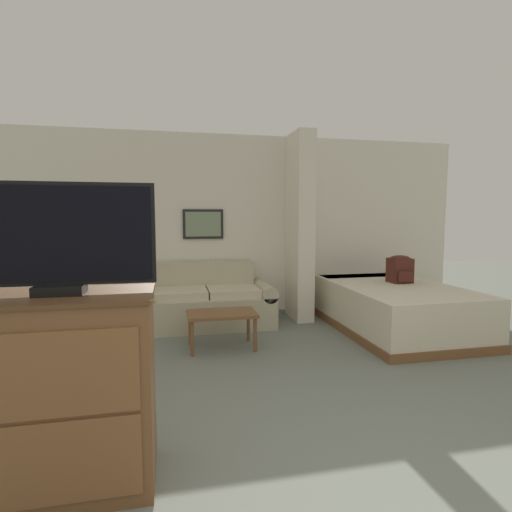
# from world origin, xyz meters

# --- Properties ---
(wall_back) EXTENTS (7.00, 0.16, 2.60)m
(wall_back) POSITION_xyz_m (-0.00, 4.42, 1.29)
(wall_back) COLOR silver
(wall_back) RESTS_ON ground_plane
(wall_partition_pillar) EXTENTS (0.24, 0.62, 2.60)m
(wall_partition_pillar) POSITION_xyz_m (0.93, 4.05, 1.30)
(wall_partition_pillar) COLOR silver
(wall_partition_pillar) RESTS_ON ground_plane
(couch) EXTENTS (1.75, 0.84, 0.82)m
(couch) POSITION_xyz_m (-0.40, 3.94, 0.30)
(couch) COLOR #B7AD8E
(couch) RESTS_ON ground_plane
(coffee_table) EXTENTS (0.75, 0.46, 0.40)m
(coffee_table) POSITION_xyz_m (-0.32, 2.96, 0.35)
(coffee_table) COLOR brown
(coffee_table) RESTS_ON ground_plane
(side_table) EXTENTS (0.50, 0.50, 0.53)m
(side_table) POSITION_xyz_m (-1.47, 3.88, 0.45)
(side_table) COLOR brown
(side_table) RESTS_ON ground_plane
(table_lamp) EXTENTS (0.34, 0.34, 0.40)m
(table_lamp) POSITION_xyz_m (-1.47, 3.88, 0.79)
(table_lamp) COLOR tan
(table_lamp) RESTS_ON side_table
(tv_dresser) EXTENTS (0.93, 0.53, 1.05)m
(tv_dresser) POSITION_xyz_m (-1.42, 0.88, 0.52)
(tv_dresser) COLOR brown
(tv_dresser) RESTS_ON ground_plane
(tv) EXTENTS (0.96, 0.16, 0.57)m
(tv) POSITION_xyz_m (-1.42, 0.88, 1.34)
(tv) COLOR black
(tv) RESTS_ON tv_dresser
(bed) EXTENTS (1.42, 2.20, 0.58)m
(bed) POSITION_xyz_m (1.92, 3.22, 0.29)
(bed) COLOR brown
(bed) RESTS_ON ground_plane
(backpack) EXTENTS (0.27, 0.27, 0.36)m
(backpack) POSITION_xyz_m (2.10, 3.38, 0.77)
(backpack) COLOR #471E19
(backpack) RESTS_ON bed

